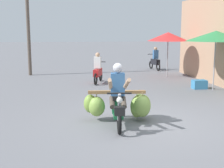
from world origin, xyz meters
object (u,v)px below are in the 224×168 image
object	(u,v)px
produce_crate	(199,84)
motorbike_distant_ahead_right	(98,71)
market_umbrella_near_shop	(168,37)
market_umbrella_further_along	(216,36)
utility_pole	(28,17)
motorbike_distant_ahead_left	(155,61)
motorbike_main_loaded	(124,103)

from	to	relation	value
produce_crate	motorbike_distant_ahead_right	bearing A→B (deg)	154.00
market_umbrella_near_shop	market_umbrella_further_along	xyz separation A→B (m)	(0.72, -3.63, 0.09)
market_umbrella_further_along	utility_pole	bearing A→B (deg)	145.50
motorbike_distant_ahead_right	utility_pole	world-z (taller)	utility_pole
motorbike_distant_ahead_left	motorbike_distant_ahead_right	world-z (taller)	same
motorbike_distant_ahead_left	produce_crate	size ratio (longest dim) A/B	2.89
market_umbrella_further_along	produce_crate	distance (m)	2.05
motorbike_distant_ahead_left	market_umbrella_further_along	world-z (taller)	market_umbrella_further_along
market_umbrella_further_along	produce_crate	bearing A→B (deg)	143.02
market_umbrella_further_along	utility_pole	size ratio (longest dim) A/B	0.38
motorbike_distant_ahead_right	market_umbrella_near_shop	distance (m)	4.23
motorbike_main_loaded	market_umbrella_further_along	size ratio (longest dim) A/B	0.78
market_umbrella_near_shop	produce_crate	xyz separation A→B (m)	(0.29, -3.30, -1.89)
motorbike_distant_ahead_right	produce_crate	xyz separation A→B (m)	(4.00, -1.95, -0.39)
motorbike_distant_ahead_right	market_umbrella_further_along	distance (m)	5.24
produce_crate	market_umbrella_further_along	bearing A→B (deg)	-36.98
motorbike_main_loaded	motorbike_distant_ahead_left	world-z (taller)	motorbike_main_loaded
market_umbrella_further_along	motorbike_distant_ahead_left	bearing A→B (deg)	94.57
market_umbrella_further_along	produce_crate	xyz separation A→B (m)	(-0.44, 0.33, -1.98)
motorbike_main_loaded	utility_pole	world-z (taller)	utility_pole
market_umbrella_further_along	utility_pole	xyz separation A→B (m)	(-7.80, 5.36, 0.91)
motorbike_distant_ahead_left	utility_pole	size ratio (longest dim) A/B	0.26
motorbike_distant_ahead_right	market_umbrella_near_shop	world-z (taller)	market_umbrella_near_shop
motorbike_distant_ahead_right	market_umbrella_further_along	size ratio (longest dim) A/B	0.66
motorbike_main_loaded	market_umbrella_further_along	world-z (taller)	market_umbrella_further_along
motorbike_main_loaded	utility_pole	size ratio (longest dim) A/B	0.30
motorbike_main_loaded	market_umbrella_near_shop	xyz separation A→B (m)	(3.65, 7.42, 1.57)
motorbike_main_loaded	motorbike_distant_ahead_left	size ratio (longest dim) A/B	1.14
motorbike_distant_ahead_left	market_umbrella_near_shop	bearing A→B (deg)	-93.99
utility_pole	motorbike_distant_ahead_right	bearing A→B (deg)	-42.51
motorbike_main_loaded	motorbike_distant_ahead_right	bearing A→B (deg)	90.64
motorbike_distant_ahead_right	produce_crate	distance (m)	4.47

